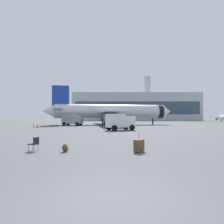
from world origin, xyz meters
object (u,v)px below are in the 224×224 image
Objects in this scene: cargo_van at (121,121)px; rolling_suitcase at (140,145)px; traveller_backpack at (66,148)px; gate_chair at (35,143)px; safety_cone_mid at (38,126)px; safety_cone_far at (132,123)px; safety_cone_near at (34,126)px; safety_cone_outer at (38,126)px; airplane_taxiing at (224,117)px; service_truck at (73,119)px; airplane_at_gate at (111,112)px.

cargo_van is 19.04m from rolling_suitcase.
gate_chair reaches higher than traveller_backpack.
cargo_van is 19.73m from gate_chair.
safety_cone_far is (20.57, 23.16, -0.06)m from safety_cone_mid.
safety_cone_mid is 0.95× the size of gate_chair.
cargo_van is at bearing 77.81° from traveller_backpack.
cargo_van reaches higher than gate_chair.
gate_chair is at bearing -102.57° from safety_cone_far.
safety_cone_near is 1.31× the size of traveller_backpack.
safety_cone_mid is 1.04× the size of safety_cone_outer.
safety_cone_outer is (-21.30, -21.58, 0.04)m from safety_cone_far.
safety_cone_far is at bearing 45.37° from safety_cone_outer.
safety_cone_mid is 1.17× the size of safety_cone_far.
safety_cone_far is 1.46× the size of traveller_backpack.
airplane_taxiing is 24.98× the size of safety_cone_outer.
rolling_suitcase is at bearing -58.01° from safety_cone_mid.
service_truck reaches higher than safety_cone_outer.
rolling_suitcase is (16.82, -27.33, 0.00)m from safety_cone_outer.
cargo_van reaches higher than rolling_suitcase.
cargo_van reaches higher than safety_cone_mid.
cargo_van is 6.91× the size of safety_cone_far.
airplane_taxiing is at bearing 38.21° from airplane_at_gate.
airplane_at_gate is 20.35m from safety_cone_outer.
rolling_suitcase reaches higher than safety_cone_near.
safety_cone_near is 0.90× the size of safety_cone_far.
airplane_taxiing is at bearing 39.23° from safety_cone_outer.
safety_cone_mid is (-4.67, -9.93, -1.20)m from service_truck.
cargo_van is at bearing -99.15° from safety_cone_far.
airplane_at_gate is 41.53× the size of gate_chair.
safety_cone_mid is at bearing 110.87° from gate_chair.
rolling_suitcase reaches higher than gate_chair.
service_truck is 7.36× the size of safety_cone_far.
safety_cone_outer is at bearing 114.84° from safety_cone_mid.
service_truck is at bearing -142.85° from airplane_taxiing.
safety_cone_mid reaches higher than safety_cone_outer.
safety_cone_outer is 0.92× the size of gate_chair.
rolling_suitcase is (2.12, -41.02, -3.27)m from airplane_at_gate.
cargo_van is at bearing 72.16° from gate_chair.
safety_cone_near is 30.99m from gate_chair.
airplane_at_gate is 1.81× the size of airplane_taxiing.
airplane_taxiing is 41.03× the size of traveller_backpack.
safety_cone_mid is 1.74m from safety_cone_outer.
gate_chair is (9.72, -25.50, 0.09)m from safety_cone_mid.
safety_cone_near is at bearing 115.44° from traveller_backpack.
safety_cone_near is 2.07m from safety_cone_outer.
safety_cone_far is 0.89× the size of safety_cone_outer.
safety_cone_near is 34.14m from rolling_suitcase.
gate_chair is at bearing -107.84° from cargo_van.
traveller_backpack is (13.73, -28.87, -0.08)m from safety_cone_near.
safety_cone_near is at bearing 150.96° from cargo_van.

